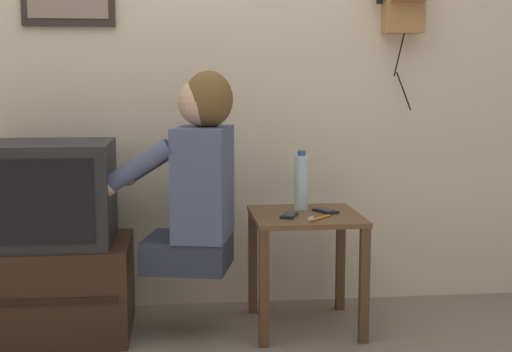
{
  "coord_description": "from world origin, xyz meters",
  "views": [
    {
      "loc": [
        -0.09,
        -2.45,
        1.13
      ],
      "look_at": [
        0.24,
        0.61,
        0.71
      ],
      "focal_mm": 50.0,
      "sensor_mm": 36.0,
      "label": 1
    }
  ],
  "objects_px": {
    "person": "(196,176)",
    "water_bottle": "(301,182)",
    "television": "(47,193)",
    "cell_phone_held": "(289,215)",
    "cell_phone_spare": "(326,211)",
    "toothbrush": "(318,218)"
  },
  "relations": [
    {
      "from": "cell_phone_held",
      "to": "toothbrush",
      "type": "height_order",
      "value": "toothbrush"
    },
    {
      "from": "cell_phone_held",
      "to": "toothbrush",
      "type": "xyz_separation_m",
      "value": [
        0.11,
        -0.08,
        0.0
      ]
    },
    {
      "from": "person",
      "to": "cell_phone_held",
      "type": "bearing_deg",
      "value": -78.58
    },
    {
      "from": "cell_phone_held",
      "to": "water_bottle",
      "type": "relative_size",
      "value": 0.5
    },
    {
      "from": "television",
      "to": "cell_phone_held",
      "type": "relative_size",
      "value": 4.12
    },
    {
      "from": "person",
      "to": "water_bottle",
      "type": "relative_size",
      "value": 3.15
    },
    {
      "from": "water_bottle",
      "to": "toothbrush",
      "type": "relative_size",
      "value": 2.12
    },
    {
      "from": "television",
      "to": "cell_phone_held",
      "type": "xyz_separation_m",
      "value": [
        1.06,
        -0.1,
        -0.1
      ]
    },
    {
      "from": "cell_phone_held",
      "to": "water_bottle",
      "type": "distance_m",
      "value": 0.23
    },
    {
      "from": "person",
      "to": "cell_phone_held",
      "type": "relative_size",
      "value": 6.27
    },
    {
      "from": "cell_phone_held",
      "to": "cell_phone_spare",
      "type": "height_order",
      "value": "same"
    },
    {
      "from": "cell_phone_spare",
      "to": "water_bottle",
      "type": "xyz_separation_m",
      "value": [
        -0.1,
        0.09,
        0.12
      ]
    },
    {
      "from": "cell_phone_spare",
      "to": "person",
      "type": "bearing_deg",
      "value": 159.27
    },
    {
      "from": "cell_phone_held",
      "to": "television",
      "type": "bearing_deg",
      "value": -164.26
    },
    {
      "from": "water_bottle",
      "to": "television",
      "type": "bearing_deg",
      "value": -176.22
    },
    {
      "from": "cell_phone_held",
      "to": "water_bottle",
      "type": "bearing_deg",
      "value": 85.73
    },
    {
      "from": "person",
      "to": "water_bottle",
      "type": "bearing_deg",
      "value": -58.44
    },
    {
      "from": "cell_phone_spare",
      "to": "water_bottle",
      "type": "bearing_deg",
      "value": 110.09
    },
    {
      "from": "cell_phone_spare",
      "to": "cell_phone_held",
      "type": "bearing_deg",
      "value": 177.73
    },
    {
      "from": "person",
      "to": "television",
      "type": "distance_m",
      "value": 0.66
    },
    {
      "from": "television",
      "to": "water_bottle",
      "type": "relative_size",
      "value": 2.06
    },
    {
      "from": "person",
      "to": "cell_phone_spare",
      "type": "distance_m",
      "value": 0.62
    }
  ]
}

